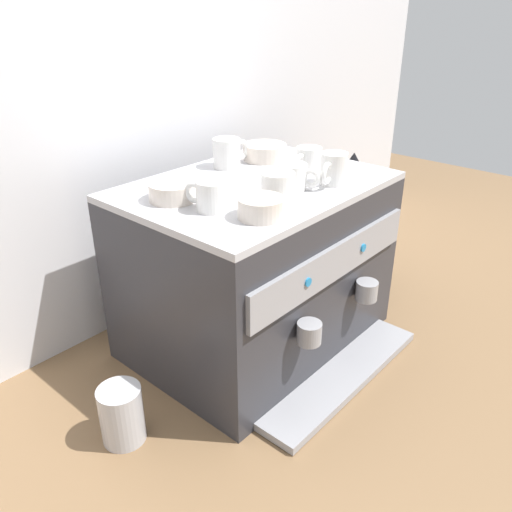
{
  "coord_description": "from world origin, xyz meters",
  "views": [
    {
      "loc": [
        -0.93,
        -0.81,
        0.87
      ],
      "look_at": [
        0.0,
        0.0,
        0.25
      ],
      "focal_mm": 36.8,
      "sensor_mm": 36.0,
      "label": 1
    }
  ],
  "objects_px": {
    "ceramic_cup_5": "(333,169)",
    "milk_pitcher": "(122,414)",
    "ceramic_bowl_2": "(265,152)",
    "coffee_grinder": "(349,219)",
    "ceramic_cup_4": "(277,186)",
    "ceramic_cup_1": "(210,196)",
    "ceramic_bowl_1": "(173,192)",
    "ceramic_cup_2": "(294,177)",
    "espresso_machine": "(257,266)",
    "ceramic_cup_3": "(228,153)",
    "ceramic_bowl_0": "(261,208)",
    "ceramic_cup_0": "(308,159)"
  },
  "relations": [
    {
      "from": "ceramic_bowl_2",
      "to": "coffee_grinder",
      "type": "bearing_deg",
      "value": -15.91
    },
    {
      "from": "ceramic_cup_0",
      "to": "coffee_grinder",
      "type": "xyz_separation_m",
      "value": [
        0.33,
        0.06,
        -0.29
      ]
    },
    {
      "from": "ceramic_cup_2",
      "to": "ceramic_bowl_1",
      "type": "distance_m",
      "value": 0.28
    },
    {
      "from": "coffee_grinder",
      "to": "milk_pitcher",
      "type": "height_order",
      "value": "coffee_grinder"
    },
    {
      "from": "ceramic_cup_5",
      "to": "ceramic_bowl_0",
      "type": "relative_size",
      "value": 1.08
    },
    {
      "from": "ceramic_cup_1",
      "to": "ceramic_cup_4",
      "type": "bearing_deg",
      "value": -25.78
    },
    {
      "from": "ceramic_cup_4",
      "to": "ceramic_bowl_1",
      "type": "bearing_deg",
      "value": 131.0
    },
    {
      "from": "ceramic_cup_3",
      "to": "coffee_grinder",
      "type": "distance_m",
      "value": 0.55
    },
    {
      "from": "ceramic_cup_2",
      "to": "ceramic_bowl_0",
      "type": "xyz_separation_m",
      "value": [
        -0.18,
        -0.06,
        -0.01
      ]
    },
    {
      "from": "espresso_machine",
      "to": "ceramic_cup_3",
      "type": "xyz_separation_m",
      "value": [
        0.05,
        0.15,
        0.27
      ]
    },
    {
      "from": "ceramic_bowl_2",
      "to": "ceramic_bowl_1",
      "type": "bearing_deg",
      "value": -171.84
    },
    {
      "from": "milk_pitcher",
      "to": "ceramic_cup_0",
      "type": "bearing_deg",
      "value": -0.11
    },
    {
      "from": "ceramic_bowl_1",
      "to": "ceramic_bowl_2",
      "type": "height_order",
      "value": "ceramic_bowl_2"
    },
    {
      "from": "ceramic_cup_1",
      "to": "milk_pitcher",
      "type": "bearing_deg",
      "value": 177.69
    },
    {
      "from": "ceramic_cup_5",
      "to": "ceramic_bowl_2",
      "type": "xyz_separation_m",
      "value": [
        0.05,
        0.26,
        -0.02
      ]
    },
    {
      "from": "ceramic_bowl_1",
      "to": "ceramic_cup_2",
      "type": "bearing_deg",
      "value": -34.02
    },
    {
      "from": "ceramic_cup_2",
      "to": "milk_pitcher",
      "type": "relative_size",
      "value": 0.76
    },
    {
      "from": "ceramic_bowl_2",
      "to": "milk_pitcher",
      "type": "height_order",
      "value": "ceramic_bowl_2"
    },
    {
      "from": "coffee_grinder",
      "to": "ceramic_cup_4",
      "type": "bearing_deg",
      "value": -166.18
    },
    {
      "from": "ceramic_bowl_0",
      "to": "ceramic_bowl_1",
      "type": "relative_size",
      "value": 0.9
    },
    {
      "from": "ceramic_cup_4",
      "to": "milk_pitcher",
      "type": "relative_size",
      "value": 0.8
    },
    {
      "from": "ceramic_cup_1",
      "to": "ceramic_bowl_1",
      "type": "bearing_deg",
      "value": 96.27
    },
    {
      "from": "ceramic_cup_4",
      "to": "ceramic_cup_5",
      "type": "distance_m",
      "value": 0.18
    },
    {
      "from": "espresso_machine",
      "to": "ceramic_cup_2",
      "type": "xyz_separation_m",
      "value": [
        0.02,
        -0.09,
        0.26
      ]
    },
    {
      "from": "ceramic_cup_1",
      "to": "ceramic_cup_4",
      "type": "distance_m",
      "value": 0.16
    },
    {
      "from": "ceramic_cup_3",
      "to": "coffee_grinder",
      "type": "bearing_deg",
      "value": -15.27
    },
    {
      "from": "milk_pitcher",
      "to": "coffee_grinder",
      "type": "bearing_deg",
      "value": 3.41
    },
    {
      "from": "coffee_grinder",
      "to": "ceramic_cup_1",
      "type": "bearing_deg",
      "value": -174.35
    },
    {
      "from": "ceramic_cup_0",
      "to": "milk_pitcher",
      "type": "bearing_deg",
      "value": 179.89
    },
    {
      "from": "ceramic_cup_5",
      "to": "milk_pitcher",
      "type": "distance_m",
      "value": 0.74
    },
    {
      "from": "ceramic_cup_3",
      "to": "ceramic_bowl_0",
      "type": "distance_m",
      "value": 0.37
    },
    {
      "from": "ceramic_cup_1",
      "to": "ceramic_bowl_2",
      "type": "bearing_deg",
      "value": 23.67
    },
    {
      "from": "ceramic_bowl_1",
      "to": "coffee_grinder",
      "type": "height_order",
      "value": "ceramic_bowl_1"
    },
    {
      "from": "ceramic_cup_4",
      "to": "ceramic_bowl_0",
      "type": "xyz_separation_m",
      "value": [
        -0.1,
        -0.04,
        -0.01
      ]
    },
    {
      "from": "espresso_machine",
      "to": "milk_pitcher",
      "type": "height_order",
      "value": "espresso_machine"
    },
    {
      "from": "ceramic_bowl_0",
      "to": "coffee_grinder",
      "type": "height_order",
      "value": "ceramic_bowl_0"
    },
    {
      "from": "ceramic_cup_3",
      "to": "milk_pitcher",
      "type": "bearing_deg",
      "value": -161.24
    },
    {
      "from": "ceramic_cup_1",
      "to": "ceramic_cup_2",
      "type": "height_order",
      "value": "ceramic_cup_1"
    },
    {
      "from": "ceramic_cup_2",
      "to": "ceramic_cup_0",
      "type": "bearing_deg",
      "value": 23.39
    },
    {
      "from": "ceramic_cup_2",
      "to": "ceramic_bowl_2",
      "type": "height_order",
      "value": "ceramic_cup_2"
    },
    {
      "from": "ceramic_cup_0",
      "to": "ceramic_cup_3",
      "type": "height_order",
      "value": "ceramic_cup_3"
    },
    {
      "from": "espresso_machine",
      "to": "ceramic_cup_4",
      "type": "height_order",
      "value": "ceramic_cup_4"
    },
    {
      "from": "milk_pitcher",
      "to": "ceramic_bowl_0",
      "type": "bearing_deg",
      "value": -20.82
    },
    {
      "from": "ceramic_cup_4",
      "to": "ceramic_cup_5",
      "type": "xyz_separation_m",
      "value": [
        0.18,
        -0.03,
        0.01
      ]
    },
    {
      "from": "ceramic_cup_5",
      "to": "ceramic_cup_2",
      "type": "bearing_deg",
      "value": 151.99
    },
    {
      "from": "ceramic_cup_2",
      "to": "milk_pitcher",
      "type": "bearing_deg",
      "value": 172.87
    },
    {
      "from": "ceramic_bowl_2",
      "to": "coffee_grinder",
      "type": "relative_size",
      "value": 0.28
    },
    {
      "from": "ceramic_cup_2",
      "to": "ceramic_bowl_2",
      "type": "distance_m",
      "value": 0.26
    },
    {
      "from": "ceramic_bowl_0",
      "to": "ceramic_bowl_1",
      "type": "distance_m",
      "value": 0.22
    },
    {
      "from": "ceramic_cup_1",
      "to": "coffee_grinder",
      "type": "xyz_separation_m",
      "value": [
        0.7,
        0.07,
        -0.29
      ]
    }
  ]
}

